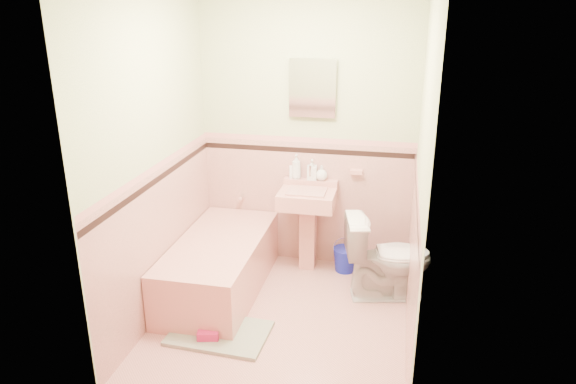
% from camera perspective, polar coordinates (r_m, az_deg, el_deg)
% --- Properties ---
extents(floor, '(2.20, 2.20, 0.00)m').
position_cam_1_polar(floor, '(4.45, -0.69, -13.30)').
color(floor, '#D29289').
rests_on(floor, ground).
extents(wall_back, '(2.50, 0.00, 2.50)m').
position_cam_1_polar(wall_back, '(4.96, 2.06, 5.95)').
color(wall_back, beige).
rests_on(wall_back, ground).
extents(wall_front, '(2.50, 0.00, 2.50)m').
position_cam_1_polar(wall_front, '(2.92, -5.54, -4.07)').
color(wall_front, beige).
rests_on(wall_front, ground).
extents(wall_left, '(0.00, 2.50, 2.50)m').
position_cam_1_polar(wall_left, '(4.24, -14.07, 3.02)').
color(wall_left, beige).
rests_on(wall_left, ground).
extents(wall_right, '(0.00, 2.50, 2.50)m').
position_cam_1_polar(wall_right, '(3.83, 13.98, 1.25)').
color(wall_right, beige).
rests_on(wall_right, ground).
extents(wainscot_back, '(2.00, 0.00, 2.00)m').
position_cam_1_polar(wainscot_back, '(5.14, 1.95, -1.14)').
color(wainscot_back, '#D4978E').
rests_on(wainscot_back, ground).
extents(wainscot_front, '(2.00, 0.00, 2.00)m').
position_cam_1_polar(wainscot_front, '(3.25, -5.09, -14.55)').
color(wainscot_front, '#D4978E').
rests_on(wainscot_front, ground).
extents(wainscot_left, '(0.00, 2.20, 2.20)m').
position_cam_1_polar(wainscot_left, '(4.46, -13.25, -5.01)').
color(wainscot_left, '#D4978E').
rests_on(wainscot_left, ground).
extents(wainscot_right, '(0.00, 2.20, 2.20)m').
position_cam_1_polar(wainscot_right, '(4.08, 13.07, -7.44)').
color(wainscot_right, '#D4978E').
rests_on(wainscot_right, ground).
extents(accent_back, '(2.00, 0.00, 2.00)m').
position_cam_1_polar(accent_back, '(4.97, 2.00, 4.45)').
color(accent_back, black).
rests_on(accent_back, ground).
extents(accent_front, '(2.00, 0.00, 2.00)m').
position_cam_1_polar(accent_front, '(2.99, -5.36, -6.21)').
color(accent_front, black).
rests_on(accent_front, ground).
extents(accent_left, '(0.00, 2.20, 2.20)m').
position_cam_1_polar(accent_left, '(4.27, -13.71, 1.34)').
color(accent_left, black).
rests_on(accent_left, ground).
extents(accent_right, '(0.00, 2.20, 2.20)m').
position_cam_1_polar(accent_right, '(3.87, 13.56, -0.56)').
color(accent_right, black).
rests_on(accent_right, ground).
extents(cap_back, '(2.00, 0.00, 2.00)m').
position_cam_1_polar(cap_back, '(4.95, 2.02, 5.57)').
color(cap_back, tan).
rests_on(cap_back, ground).
extents(cap_front, '(2.00, 0.00, 2.00)m').
position_cam_1_polar(cap_front, '(2.95, -5.42, -4.47)').
color(cap_front, tan).
rests_on(cap_front, ground).
extents(cap_left, '(0.00, 2.20, 2.20)m').
position_cam_1_polar(cap_left, '(4.24, -13.82, 2.62)').
color(cap_left, tan).
rests_on(cap_left, ground).
extents(cap_right, '(0.00, 2.20, 2.20)m').
position_cam_1_polar(cap_right, '(3.84, 13.68, 0.84)').
color(cap_right, tan).
rests_on(cap_right, ground).
extents(bathtub, '(0.70, 1.50, 0.45)m').
position_cam_1_polar(bathtub, '(4.77, -7.29, -7.95)').
color(bathtub, tan).
rests_on(bathtub, floor).
extents(tub_faucet, '(0.04, 0.12, 0.04)m').
position_cam_1_polar(tub_faucet, '(5.23, -4.93, -0.46)').
color(tub_faucet, silver).
rests_on(tub_faucet, wall_back).
extents(sink, '(0.51, 0.48, 0.80)m').
position_cam_1_polar(sink, '(5.00, 2.02, -4.23)').
color(sink, tan).
rests_on(sink, floor).
extents(sink_faucet, '(0.02, 0.02, 0.10)m').
position_cam_1_polar(sink_faucet, '(4.93, 2.39, 2.27)').
color(sink_faucet, silver).
rests_on(sink_faucet, sink).
extents(medicine_cabinet, '(0.37, 0.04, 0.46)m').
position_cam_1_polar(medicine_cabinet, '(4.83, 2.66, 11.03)').
color(medicine_cabinet, white).
rests_on(medicine_cabinet, wall_back).
extents(soap_dish, '(0.11, 0.07, 0.04)m').
position_cam_1_polar(soap_dish, '(4.94, 7.31, 2.15)').
color(soap_dish, tan).
rests_on(soap_dish, wall_back).
extents(soap_bottle_left, '(0.09, 0.09, 0.23)m').
position_cam_1_polar(soap_bottle_left, '(4.99, 0.89, 2.73)').
color(soap_bottle_left, '#B2B2B2').
rests_on(soap_bottle_left, sink).
extents(soap_bottle_mid, '(0.10, 0.10, 0.20)m').
position_cam_1_polar(soap_bottle_mid, '(4.97, 2.58, 2.42)').
color(soap_bottle_mid, '#B2B2B2').
rests_on(soap_bottle_mid, sink).
extents(soap_bottle_right, '(0.14, 0.14, 0.14)m').
position_cam_1_polar(soap_bottle_right, '(4.97, 3.60, 2.06)').
color(soap_bottle_right, '#B2B2B2').
rests_on(soap_bottle_right, sink).
extents(tube, '(0.04, 0.04, 0.12)m').
position_cam_1_polar(tube, '(5.02, 0.34, 2.15)').
color(tube, white).
rests_on(tube, sink).
extents(toilet, '(0.80, 0.56, 0.74)m').
position_cam_1_polar(toilet, '(4.66, 10.63, -6.86)').
color(toilet, white).
rests_on(toilet, floor).
extents(bucket, '(0.28, 0.28, 0.23)m').
position_cam_1_polar(bucket, '(5.13, 6.13, -7.18)').
color(bucket, '#131EA9').
rests_on(bucket, floor).
extents(bath_mat, '(0.77, 0.53, 0.03)m').
position_cam_1_polar(bath_mat, '(4.28, -7.32, -14.73)').
color(bath_mat, gray).
rests_on(bath_mat, floor).
extents(shoe, '(0.17, 0.11, 0.06)m').
position_cam_1_polar(shoe, '(4.19, -8.54, -14.92)').
color(shoe, '#BF1E59').
rests_on(shoe, bath_mat).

